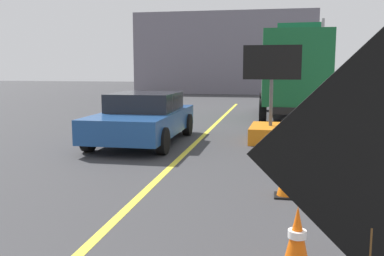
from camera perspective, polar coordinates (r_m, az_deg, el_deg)
lane_center_stripe at (r=7.14m, az=-6.81°, el=-8.88°), size 0.14×36.00×0.01m
roadwork_sign at (r=2.97m, az=23.30°, el=-4.48°), size 1.63×0.11×2.33m
arrow_board_trailer at (r=12.26m, az=10.45°, el=0.46°), size 1.60×1.84×2.70m
box_truck at (r=18.41m, az=13.17°, el=7.17°), size 2.77×7.01×3.43m
pickup_car at (r=11.96m, az=-6.50°, el=1.40°), size 2.14×4.56×1.38m
highway_guide_sign at (r=27.39m, az=15.37°, el=10.63°), size 2.79×0.31×5.00m
far_building_block at (r=38.49m, az=4.96°, el=9.75°), size 14.38×10.00×6.42m
traffic_cone_near_sign at (r=4.65m, az=13.87°, el=-14.21°), size 0.36×0.36×0.68m
traffic_cone_mid_lane at (r=7.09m, az=12.46°, el=-6.50°), size 0.36×0.36×0.65m
traffic_cone_far_lane at (r=9.95m, az=12.35°, el=-2.29°), size 0.36×0.36×0.65m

